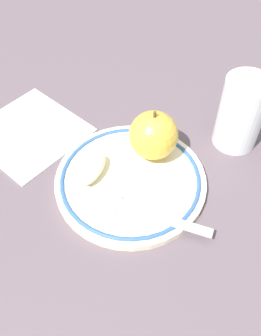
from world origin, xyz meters
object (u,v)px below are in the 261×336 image
object	(u,v)px
apple_red_whole	(153,135)
apple_slice_front	(93,169)
fork	(143,213)
drinking_glass	(241,113)
plate	(130,180)
napkin_folded	(29,131)

from	to	relation	value
apple_red_whole	apple_slice_front	world-z (taller)	apple_red_whole
fork	drinking_glass	distance (m)	0.20
plate	apple_red_whole	size ratio (longest dim) A/B	2.70
apple_slice_front	fork	world-z (taller)	apple_slice_front
apple_red_whole	fork	bearing A→B (deg)	23.62
fork	drinking_glass	xyz separation A→B (m)	(-0.19, 0.04, 0.04)
plate	apple_slice_front	world-z (taller)	apple_slice_front
apple_red_whole	apple_slice_front	distance (m)	0.09
apple_slice_front	drinking_glass	world-z (taller)	drinking_glass
plate	apple_slice_front	size ratio (longest dim) A/B	3.57
apple_slice_front	drinking_glass	xyz separation A→B (m)	(-0.18, 0.14, 0.03)
plate	apple_slice_front	bearing A→B (deg)	-65.73
apple_slice_front	fork	bearing A→B (deg)	69.13
apple_slice_front	plate	bearing A→B (deg)	105.46
fork	napkin_folded	distance (m)	0.23
drinking_glass	plate	bearing A→B (deg)	-29.95
fork	apple_red_whole	bearing A→B (deg)	-78.39
plate	fork	bearing A→B (deg)	47.50
plate	apple_red_whole	xyz separation A→B (m)	(-0.06, 0.00, 0.04)
fork	drinking_glass	size ratio (longest dim) A/B	1.71
plate	napkin_folded	xyz separation A→B (m)	(-0.00, -0.19, -0.00)
napkin_folded	plate	bearing A→B (deg)	89.80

